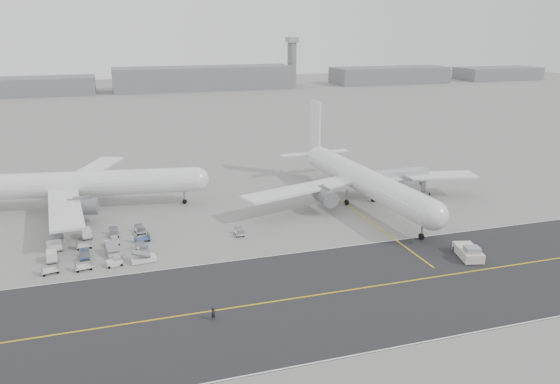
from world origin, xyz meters
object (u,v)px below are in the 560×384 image
object	(u,v)px
airliner_a	(78,184)
airliner_b	(362,179)
control_tower	(292,61)
pushback_tug	(469,252)
ground_crew_a	(213,314)
jet_bridge	(396,178)

from	to	relation	value
airliner_a	airliner_b	distance (m)	61.71
control_tower	pushback_tug	xyz separation A→B (m)	(-62.13, -278.10, -15.21)
control_tower	ground_crew_a	world-z (taller)	control_tower
control_tower	ground_crew_a	bearing A→B (deg)	-110.70
ground_crew_a	airliner_b	bearing A→B (deg)	20.23
control_tower	jet_bridge	world-z (taller)	control_tower
airliner_a	airliner_b	bearing A→B (deg)	-95.51
jet_bridge	ground_crew_a	bearing A→B (deg)	-143.56
airliner_b	pushback_tug	bearing A→B (deg)	-85.53
airliner_b	jet_bridge	xyz separation A→B (m)	(9.62, 1.97, -1.12)
control_tower	pushback_tug	bearing A→B (deg)	-102.59
airliner_a	jet_bridge	distance (m)	70.68
ground_crew_a	control_tower	bearing A→B (deg)	45.27
jet_bridge	ground_crew_a	distance (m)	65.95
airliner_b	pushback_tug	xyz separation A→B (m)	(4.65, -32.70, -4.68)
airliner_b	pushback_tug	distance (m)	33.35
control_tower	pushback_tug	size ratio (longest dim) A/B	3.45
airliner_b	ground_crew_a	size ratio (longest dim) A/B	30.30
control_tower	ground_crew_a	xyz separation A→B (m)	(-107.86, -285.44, -15.30)
pushback_tug	ground_crew_a	distance (m)	46.32
airliner_a	ground_crew_a	xyz separation A→B (m)	(18.69, -55.37, -4.64)
jet_bridge	ground_crew_a	world-z (taller)	jet_bridge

